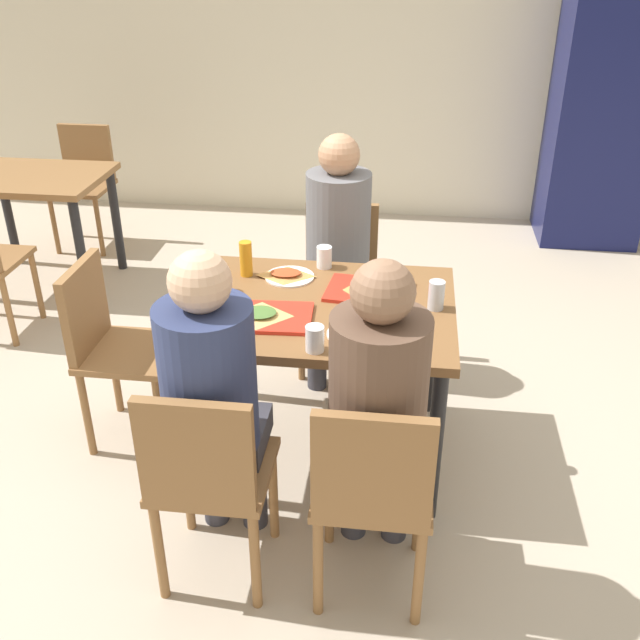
{
  "coord_description": "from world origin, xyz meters",
  "views": [
    {
      "loc": [
        0.34,
        -2.65,
        2.13
      ],
      "look_at": [
        0.0,
        0.0,
        0.67
      ],
      "focal_mm": 40.75,
      "sensor_mm": 36.0,
      "label": 1
    }
  ],
  "objects_px": {
    "chair_left_end": "(110,339)",
    "condiment_bottle": "(246,259)",
    "pizza_slice_b": "(371,288)",
    "plastic_cup_b": "(315,339)",
    "chair_far_side": "(340,273)",
    "pizza_slice_c": "(286,274)",
    "person_in_red": "(213,389)",
    "background_table": "(35,194)",
    "paper_plate_center": "(290,277)",
    "background_chair_far": "(85,176)",
    "soda_can": "(436,295)",
    "plastic_cup_c": "(218,281)",
    "drink_fridge": "(603,112)",
    "chair_near_right": "(373,488)",
    "foil_bundle": "(206,289)",
    "tray_red_near": "(267,317)",
    "chair_near_left": "(207,473)",
    "person_far_side": "(337,240)",
    "pizza_slice_a": "(259,314)",
    "main_table": "(320,325)",
    "plastic_cup_a": "(324,257)",
    "paper_plate_near_edge": "(355,334)",
    "tray_red_far": "(369,291)",
    "person_in_brown_jacket": "(378,401)"
  },
  "relations": [
    {
      "from": "chair_left_end",
      "to": "condiment_bottle",
      "type": "distance_m",
      "value": 0.7
    },
    {
      "from": "pizza_slice_b",
      "to": "plastic_cup_b",
      "type": "distance_m",
      "value": 0.53
    },
    {
      "from": "chair_far_side",
      "to": "pizza_slice_c",
      "type": "height_order",
      "value": "chair_far_side"
    },
    {
      "from": "person_in_red",
      "to": "condiment_bottle",
      "type": "xyz_separation_m",
      "value": [
        -0.08,
        0.92,
        0.07
      ]
    },
    {
      "from": "pizza_slice_b",
      "to": "background_table",
      "type": "relative_size",
      "value": 0.27
    },
    {
      "from": "plastic_cup_b",
      "to": "paper_plate_center",
      "type": "bearing_deg",
      "value": 107.71
    },
    {
      "from": "background_chair_far",
      "to": "soda_can",
      "type": "bearing_deg",
      "value": -41.8
    },
    {
      "from": "plastic_cup_b",
      "to": "plastic_cup_c",
      "type": "height_order",
      "value": "same"
    },
    {
      "from": "chair_left_end",
      "to": "pizza_slice_b",
      "type": "relative_size",
      "value": 3.53
    },
    {
      "from": "drink_fridge",
      "to": "background_chair_far",
      "type": "relative_size",
      "value": 2.19
    },
    {
      "from": "chair_near_right",
      "to": "foil_bundle",
      "type": "bearing_deg",
      "value": 133.32
    },
    {
      "from": "tray_red_near",
      "to": "chair_near_left",
      "type": "bearing_deg",
      "value": -97.15
    },
    {
      "from": "pizza_slice_c",
      "to": "soda_can",
      "type": "bearing_deg",
      "value": -18.32
    },
    {
      "from": "chair_left_end",
      "to": "person_in_red",
      "type": "relative_size",
      "value": 0.68
    },
    {
      "from": "person_far_side",
      "to": "pizza_slice_a",
      "type": "bearing_deg",
      "value": -104.91
    },
    {
      "from": "main_table",
      "to": "chair_far_side",
      "type": "distance_m",
      "value": 0.83
    },
    {
      "from": "background_table",
      "to": "background_chair_far",
      "type": "relative_size",
      "value": 1.04
    },
    {
      "from": "background_table",
      "to": "condiment_bottle",
      "type": "bearing_deg",
      "value": -37.66
    },
    {
      "from": "chair_near_left",
      "to": "tray_red_near",
      "type": "bearing_deg",
      "value": 82.85
    },
    {
      "from": "tray_red_near",
      "to": "plastic_cup_a",
      "type": "bearing_deg",
      "value": 72.29
    },
    {
      "from": "chair_near_right",
      "to": "soda_can",
      "type": "xyz_separation_m",
      "value": [
        0.2,
        0.84,
        0.3
      ]
    },
    {
      "from": "foil_bundle",
      "to": "person_far_side",
      "type": "bearing_deg",
      "value": 55.95
    },
    {
      "from": "chair_near_left",
      "to": "plastic_cup_a",
      "type": "relative_size",
      "value": 8.67
    },
    {
      "from": "person_in_red",
      "to": "paper_plate_near_edge",
      "type": "xyz_separation_m",
      "value": [
        0.45,
        0.44,
        -0.0
      ]
    },
    {
      "from": "chair_far_side",
      "to": "soda_can",
      "type": "xyz_separation_m",
      "value": [
        0.47,
        -0.8,
        0.3
      ]
    },
    {
      "from": "main_table",
      "to": "pizza_slice_b",
      "type": "xyz_separation_m",
      "value": [
        0.2,
        0.12,
        0.12
      ]
    },
    {
      "from": "person_far_side",
      "to": "foil_bundle",
      "type": "height_order",
      "value": "person_far_side"
    },
    {
      "from": "chair_left_end",
      "to": "tray_red_far",
      "type": "relative_size",
      "value": 2.41
    },
    {
      "from": "chair_far_side",
      "to": "foil_bundle",
      "type": "height_order",
      "value": "chair_far_side"
    },
    {
      "from": "person_far_side",
      "to": "paper_plate_near_edge",
      "type": "height_order",
      "value": "person_far_side"
    },
    {
      "from": "person_in_brown_jacket",
      "to": "tray_red_far",
      "type": "height_order",
      "value": "person_in_brown_jacket"
    },
    {
      "from": "chair_near_left",
      "to": "chair_far_side",
      "type": "distance_m",
      "value": 1.66
    },
    {
      "from": "tray_red_far",
      "to": "pizza_slice_a",
      "type": "xyz_separation_m",
      "value": [
        -0.42,
        -0.29,
        0.02
      ]
    },
    {
      "from": "paper_plate_center",
      "to": "background_chair_far",
      "type": "distance_m",
      "value": 2.75
    },
    {
      "from": "chair_near_left",
      "to": "tray_red_near",
      "type": "relative_size",
      "value": 2.41
    },
    {
      "from": "chair_far_side",
      "to": "drink_fridge",
      "type": "bearing_deg",
      "value": 50.28
    },
    {
      "from": "drink_fridge",
      "to": "background_chair_far",
      "type": "bearing_deg",
      "value": -170.93
    },
    {
      "from": "pizza_slice_c",
      "to": "plastic_cup_a",
      "type": "xyz_separation_m",
      "value": [
        0.16,
        0.13,
        0.03
      ]
    },
    {
      "from": "pizza_slice_c",
      "to": "plastic_cup_b",
      "type": "distance_m",
      "value": 0.65
    },
    {
      "from": "pizza_slice_c",
      "to": "background_chair_far",
      "type": "relative_size",
      "value": 0.24
    },
    {
      "from": "tray_red_near",
      "to": "pizza_slice_c",
      "type": "height_order",
      "value": "pizza_slice_c"
    },
    {
      "from": "chair_near_left",
      "to": "condiment_bottle",
      "type": "relative_size",
      "value": 5.42
    },
    {
      "from": "chair_left_end",
      "to": "soda_can",
      "type": "relative_size",
      "value": 7.11
    },
    {
      "from": "pizza_slice_c",
      "to": "plastic_cup_c",
      "type": "relative_size",
      "value": 2.04
    },
    {
      "from": "person_far_side",
      "to": "foil_bundle",
      "type": "xyz_separation_m",
      "value": [
        -0.47,
        -0.7,
        0.04
      ]
    },
    {
      "from": "person_in_red",
      "to": "pizza_slice_b",
      "type": "bearing_deg",
      "value": 59.04
    },
    {
      "from": "chair_far_side",
      "to": "soda_can",
      "type": "bearing_deg",
      "value": -59.3
    },
    {
      "from": "tray_red_far",
      "to": "plastic_cup_a",
      "type": "distance_m",
      "value": 0.33
    },
    {
      "from": "pizza_slice_a",
      "to": "pizza_slice_b",
      "type": "distance_m",
      "value": 0.51
    },
    {
      "from": "paper_plate_center",
      "to": "plastic_cup_c",
      "type": "bearing_deg",
      "value": -147.94
    }
  ]
}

